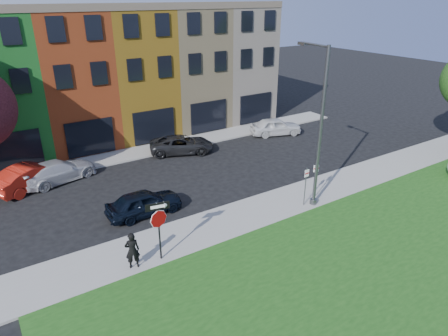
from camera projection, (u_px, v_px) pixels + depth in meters
ground at (291, 239)px, 19.57m from camera, size 120.00×120.00×0.00m
sidewalk_near at (282, 203)px, 22.85m from camera, size 40.00×3.00×0.12m
sidewalk_far at (125, 155)px, 29.59m from camera, size 40.00×2.40×0.12m
rowhouse_block at (98, 75)px, 32.63m from camera, size 30.00×10.12×10.00m
stop_sign at (159, 220)px, 17.15m from camera, size 1.04×0.26×2.84m
man at (132, 250)px, 17.07m from camera, size 0.82×0.71×1.72m
sedan_near at (144, 203)px, 21.55m from camera, size 1.73×4.13×1.40m
parked_car_red at (33, 176)px, 24.54m from camera, size 5.30×6.04×1.57m
parked_car_silver at (58, 171)px, 25.40m from camera, size 4.46×5.86×1.41m
parked_car_dark at (182, 144)px, 30.01m from camera, size 5.62×6.34×1.32m
parked_car_white at (276, 126)px, 33.85m from camera, size 4.40×5.38×1.47m
street_lamp at (318, 129)px, 21.07m from camera, size 0.60×2.57×8.69m
parking_sign_a at (306, 182)px, 21.97m from camera, size 0.32×0.09×2.28m
parking_sign_b at (315, 177)px, 22.53m from camera, size 0.31×0.13×2.30m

